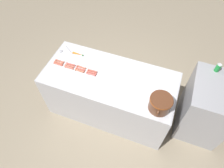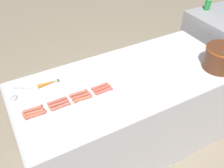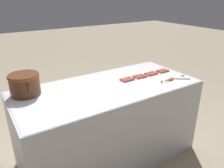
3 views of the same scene
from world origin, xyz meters
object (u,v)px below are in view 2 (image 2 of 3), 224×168
(hot_dog_0, at_px, (32,109))
(carrot, at_px, (49,83))
(hot_dog_9, at_px, (61,106))
(bean_pot, at_px, (221,57))
(hot_dog_11, at_px, (104,91))
(serving_spoon, at_px, (18,95))
(hot_dog_8, at_px, (36,115))
(soda_can, at_px, (208,4))
(hot_dog_5, at_px, (59,104))
(hot_dog_1, at_px, (57,101))
(hot_dog_3, at_px, (100,86))
(hot_dog_10, at_px, (83,98))
(hot_dog_6, at_px, (81,96))
(hot_dog_2, at_px, (78,93))
(hot_dog_4, at_px, (34,113))
(hot_dog_7, at_px, (102,88))
(back_cabinet, at_px, (218,58))

(hot_dog_0, relative_size, carrot, 0.87)
(hot_dog_9, relative_size, bean_pot, 0.44)
(hot_dog_11, xyz_separation_m, serving_spoon, (-0.29, -0.61, -0.00))
(hot_dog_8, height_order, soda_can, soda_can)
(hot_dog_5, bearing_deg, bean_pot, 80.83)
(hot_dog_11, relative_size, bean_pot, 0.44)
(hot_dog_1, relative_size, bean_pot, 0.44)
(carrot, bearing_deg, hot_dog_3, 56.22)
(hot_dog_10, xyz_separation_m, carrot, (-0.30, -0.17, 0.00))
(hot_dog_1, height_order, hot_dog_6, same)
(hot_dog_1, distance_m, hot_dog_2, 0.17)
(hot_dog_11, bearing_deg, hot_dog_1, -100.54)
(hot_dog_8, xyz_separation_m, hot_dog_9, (0.00, 0.18, 0.00))
(hot_dog_0, height_order, hot_dog_11, same)
(hot_dog_8, distance_m, bean_pot, 1.61)
(hot_dog_3, relative_size, bean_pot, 0.44)
(hot_dog_3, xyz_separation_m, soda_can, (-0.53, 1.66, 0.17))
(hot_dog_11, bearing_deg, hot_dog_0, -97.01)
(hot_dog_0, relative_size, hot_dog_4, 1.00)
(hot_dog_8, distance_m, serving_spoon, 0.29)
(hot_dog_7, bearing_deg, hot_dog_10, -78.98)
(hot_dog_2, xyz_separation_m, hot_dog_4, (0.04, -0.36, 0.00))
(back_cabinet, relative_size, carrot, 5.71)
(hot_dog_7, bearing_deg, hot_dog_8, -86.73)
(hot_dog_3, xyz_separation_m, serving_spoon, (-0.22, -0.60, -0.00))
(hot_dog_3, bearing_deg, serving_spoon, -110.03)
(carrot, bearing_deg, hot_dog_5, -1.83)
(hot_dog_3, relative_size, hot_dog_9, 1.00)
(hot_dog_4, xyz_separation_m, hot_dog_10, (0.03, 0.37, 0.00))
(hot_dog_4, height_order, soda_can, soda_can)
(hot_dog_10, relative_size, hot_dog_11, 1.00)
(hot_dog_10, relative_size, soda_can, 1.26)
(back_cabinet, height_order, serving_spoon, back_cabinet)
(hot_dog_3, xyz_separation_m, hot_dog_10, (0.07, -0.18, 0.00))
(hot_dog_11, distance_m, soda_can, 1.77)
(back_cabinet, height_order, soda_can, soda_can)
(hot_dog_1, distance_m, serving_spoon, 0.33)
(hot_dog_2, xyz_separation_m, serving_spoon, (-0.22, -0.42, -0.00))
(hot_dog_4, distance_m, hot_dog_10, 0.37)
(bean_pot, bearing_deg, hot_dog_10, -98.92)
(hot_dog_9, distance_m, soda_can, 2.11)
(back_cabinet, distance_m, hot_dog_11, 1.80)
(hot_dog_5, height_order, serving_spoon, hot_dog_5)
(hot_dog_5, xyz_separation_m, hot_dog_8, (0.03, -0.18, 0.00))
(hot_dog_1, bearing_deg, bean_pot, 79.49)
(carrot, bearing_deg, hot_dog_9, -1.03)
(back_cabinet, xyz_separation_m, hot_dog_7, (0.27, -1.73, 0.41))
(hot_dog_11, xyz_separation_m, bean_pot, (0.19, 1.05, 0.11))
(back_cabinet, bearing_deg, hot_dog_8, -82.52)
(hot_dog_10, bearing_deg, hot_dog_8, -90.64)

